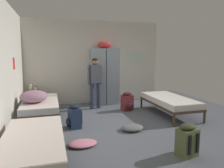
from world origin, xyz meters
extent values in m
plane|color=#565B66|center=(0.00, 0.00, 0.00)|extent=(7.92, 7.92, 0.00)
cube|color=beige|center=(0.00, 2.50, 1.39)|extent=(4.63, 0.06, 2.78)
cube|color=beige|center=(-2.29, 0.00, 1.39)|extent=(0.06, 4.95, 2.78)
cube|color=#B7CCBC|center=(1.55, 2.47, 1.55)|extent=(0.55, 0.01, 0.40)
cube|color=red|center=(-2.25, 0.87, 1.45)|extent=(0.01, 0.20, 0.28)
cube|color=#8C99A3|center=(0.08, 2.19, 0.93)|extent=(0.44, 0.52, 1.85)
cylinder|color=black|center=(0.20, 1.92, 1.05)|extent=(0.02, 0.03, 0.02)
cube|color=#8C99A3|center=(0.54, 2.19, 0.93)|extent=(0.44, 0.52, 1.85)
cylinder|color=black|center=(0.66, 1.92, 1.05)|extent=(0.02, 0.03, 0.02)
ellipsoid|color=red|center=(0.31, 2.19, 1.96)|extent=(0.48, 0.36, 0.22)
cylinder|color=brown|center=(-2.13, 2.05, 0.28)|extent=(0.03, 0.03, 0.55)
cylinder|color=brown|center=(-1.78, 2.05, 0.28)|extent=(0.03, 0.03, 0.55)
cylinder|color=brown|center=(-2.13, 2.32, 0.28)|extent=(0.03, 0.03, 0.55)
cylinder|color=brown|center=(-1.78, 2.32, 0.28)|extent=(0.03, 0.03, 0.55)
cube|color=brown|center=(-1.96, 2.19, 0.19)|extent=(0.38, 0.30, 0.02)
cube|color=brown|center=(-1.96, 2.19, 0.56)|extent=(0.38, 0.30, 0.02)
cylinder|color=#473828|center=(-2.13, -0.51, 0.14)|extent=(0.06, 0.06, 0.28)
cylinder|color=#473828|center=(-1.29, -0.51, 0.14)|extent=(0.06, 0.06, 0.28)
cube|color=#473828|center=(-1.71, -1.43, 0.31)|extent=(0.90, 1.90, 0.06)
cube|color=beige|center=(-1.71, -1.43, 0.41)|extent=(0.87, 1.84, 0.14)
cube|color=silver|center=(-1.71, -1.43, 0.49)|extent=(0.86, 1.82, 0.01)
cylinder|color=#473828|center=(2.13, 1.35, 0.14)|extent=(0.06, 0.06, 0.28)
cylinder|color=#473828|center=(1.29, 1.35, 0.14)|extent=(0.06, 0.06, 0.28)
cylinder|color=#473828|center=(2.13, -0.49, 0.14)|extent=(0.06, 0.06, 0.28)
cylinder|color=#473828|center=(1.29, -0.49, 0.14)|extent=(0.06, 0.06, 0.28)
cube|color=#473828|center=(1.71, 0.43, 0.31)|extent=(0.90, 1.90, 0.06)
cube|color=silver|center=(1.71, 0.43, 0.41)|extent=(0.87, 1.84, 0.14)
cube|color=white|center=(1.71, 0.43, 0.49)|extent=(0.86, 1.82, 0.01)
cylinder|color=#473828|center=(-2.13, 0.12, 0.14)|extent=(0.06, 0.06, 0.28)
cylinder|color=#473828|center=(-1.29, 0.12, 0.14)|extent=(0.06, 0.06, 0.28)
cylinder|color=#473828|center=(-2.13, 1.96, 0.14)|extent=(0.06, 0.06, 0.28)
cylinder|color=#473828|center=(-1.29, 1.96, 0.14)|extent=(0.06, 0.06, 0.28)
cube|color=#473828|center=(-1.71, 1.04, 0.31)|extent=(0.90, 1.90, 0.06)
cube|color=silver|center=(-1.71, 1.04, 0.41)|extent=(0.87, 1.84, 0.14)
cube|color=silver|center=(-1.71, 1.04, 0.49)|extent=(0.86, 1.82, 0.01)
ellipsoid|color=gray|center=(-1.84, 0.80, 0.64)|extent=(0.66, 0.62, 0.30)
cylinder|color=#2D334C|center=(-0.03, 1.65, 0.40)|extent=(0.12, 0.12, 0.80)
cylinder|color=#2D334C|center=(-0.24, 1.60, 0.40)|extent=(0.12, 0.12, 0.80)
cube|color=#474C56|center=(-0.13, 1.62, 1.07)|extent=(0.37, 0.26, 0.55)
cylinder|color=#474C56|center=(0.07, 1.67, 1.04)|extent=(0.08, 0.08, 0.57)
cylinder|color=#474C56|center=(-0.33, 1.58, 1.04)|extent=(0.08, 0.08, 0.57)
sphere|color=#936B4C|center=(-0.13, 1.62, 1.44)|extent=(0.20, 0.20, 0.20)
ellipsoid|color=black|center=(-0.13, 1.62, 1.49)|extent=(0.19, 0.19, 0.11)
cylinder|color=silver|center=(-2.04, 2.21, 0.67)|extent=(0.07, 0.07, 0.20)
cylinder|color=#2666B2|center=(-2.04, 2.21, 0.78)|extent=(0.04, 0.04, 0.03)
cylinder|color=beige|center=(-1.89, 2.15, 0.62)|extent=(0.06, 0.06, 0.10)
cylinder|color=black|center=(-1.89, 2.15, 0.69)|extent=(0.03, 0.03, 0.03)
cube|color=navy|center=(-0.94, 0.08, 0.23)|extent=(0.29, 0.36, 0.46)
ellipsoid|color=black|center=(-1.09, 0.05, 0.15)|extent=(0.12, 0.25, 0.20)
ellipsoid|color=black|center=(-0.94, 0.08, 0.50)|extent=(0.26, 0.32, 0.10)
cube|color=black|center=(-0.82, 0.18, 0.25)|extent=(0.03, 0.05, 0.32)
cube|color=black|center=(-0.79, 0.01, 0.25)|extent=(0.03, 0.05, 0.32)
cube|color=#566038|center=(0.70, -1.78, 0.23)|extent=(0.36, 0.30, 0.46)
ellipsoid|color=#383D23|center=(0.67, -1.64, 0.15)|extent=(0.25, 0.13, 0.20)
ellipsoid|color=#383D23|center=(0.70, -1.78, 0.50)|extent=(0.33, 0.27, 0.10)
cube|color=black|center=(0.82, -1.90, 0.25)|extent=(0.05, 0.03, 0.32)
cube|color=black|center=(0.64, -1.94, 0.25)|extent=(0.05, 0.03, 0.32)
cube|color=maroon|center=(0.73, 1.15, 0.23)|extent=(0.36, 0.29, 0.46)
ellipsoid|color=#42191E|center=(0.76, 1.01, 0.15)|extent=(0.25, 0.12, 0.20)
ellipsoid|color=#42191E|center=(0.73, 1.15, 0.50)|extent=(0.32, 0.26, 0.10)
cube|color=black|center=(0.62, 1.27, 0.25)|extent=(0.05, 0.03, 0.32)
cube|color=black|center=(0.79, 1.30, 0.25)|extent=(0.05, 0.03, 0.32)
ellipsoid|color=pink|center=(-0.90, -0.92, 0.04)|extent=(0.53, 0.39, 0.08)
ellipsoid|color=slate|center=(0.27, -0.44, 0.06)|extent=(0.49, 0.41, 0.12)
camera|label=1|loc=(-1.41, -4.60, 1.68)|focal=33.71mm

